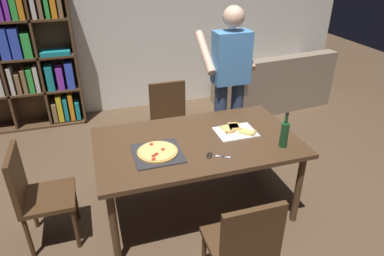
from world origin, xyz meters
name	(u,v)px	position (x,y,z in m)	size (l,w,h in m)	color
ground_plane	(197,207)	(0.00, 0.00, 0.00)	(12.00, 12.00, 0.00)	brown
back_wall	(141,14)	(0.00, 2.60, 1.40)	(6.40, 0.10, 2.80)	silver
dining_table	(197,147)	(0.00, 0.00, 0.68)	(1.77, 1.03, 0.75)	#4C331E
chair_near_camera	(243,244)	(0.00, -1.00, 0.51)	(0.42, 0.42, 0.90)	#472D19
chair_far_side	(170,117)	(0.00, 1.00, 0.51)	(0.42, 0.42, 0.90)	#472D19
chair_left_end	(35,192)	(-1.37, 0.00, 0.51)	(0.42, 0.42, 0.90)	#472D19
couch	(273,86)	(1.91, 1.99, 0.30)	(1.78, 1.01, 0.85)	gray
bookshelf	(24,57)	(-1.61, 2.38, 0.97)	(1.40, 0.35, 1.95)	#513823
person_serving_pizza	(230,78)	(0.63, 0.78, 1.00)	(0.55, 0.54, 1.75)	#38476B
pepperoni_pizza_on_tray	(158,152)	(-0.38, -0.11, 0.77)	(0.39, 0.39, 0.04)	#2D2D33
pizza_slices_on_towel	(236,130)	(0.39, 0.05, 0.76)	(0.36, 0.29, 0.03)	white
wine_bottle	(284,134)	(0.67, -0.30, 0.87)	(0.07, 0.07, 0.32)	#194723
kitchen_scissors	(214,156)	(0.05, -0.28, 0.76)	(0.19, 0.14, 0.01)	silver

